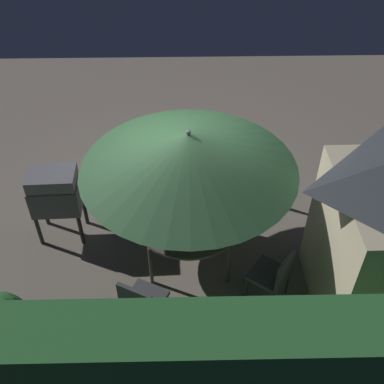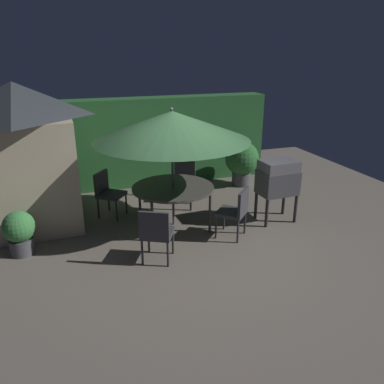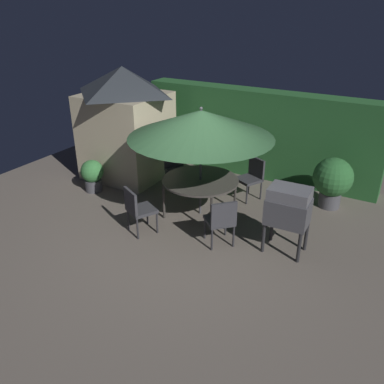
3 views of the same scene
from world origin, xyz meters
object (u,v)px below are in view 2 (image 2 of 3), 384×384
chair_toward_house (156,232)px  potted_plant_by_grill (19,231)px  patio_table (173,189)px  potted_plant_by_shed (242,160)px  bbq_grill (278,179)px  chair_near_shed (236,210)px  patio_umbrella (172,126)px  chair_far_side (184,176)px  garden_shed (23,156)px  chair_toward_hedge (107,191)px

chair_toward_house → potted_plant_by_grill: bearing=154.3°
patio_table → potted_plant_by_shed: potted_plant_by_shed is taller
patio_table → bbq_grill: 1.97m
bbq_grill → chair_near_shed: bbq_grill is taller
patio_umbrella → bbq_grill: size_ratio=2.31×
bbq_grill → chair_far_side: 2.14m
chair_far_side → garden_shed: bearing=-174.4°
garden_shed → patio_umbrella: garden_shed is taller
garden_shed → chair_toward_hedge: garden_shed is taller
chair_near_shed → patio_table: bearing=136.1°
potted_plant_by_shed → potted_plant_by_grill: potted_plant_by_shed is taller
patio_table → bbq_grill: bbq_grill is taller
garden_shed → potted_plant_by_grill: 1.50m
garden_shed → chair_toward_house: size_ratio=2.91×
bbq_grill → chair_toward_hedge: bbq_grill is taller
chair_far_side → chair_toward_house: (-1.24, -2.44, 0.00)m
chair_far_side → chair_toward_house: same height
chair_far_side → patio_table: bearing=-116.5°
bbq_grill → chair_near_shed: size_ratio=1.33×
garden_shed → chair_near_shed: (3.41, -1.75, -0.82)m
potted_plant_by_grill → chair_far_side: bearing=24.4°
patio_umbrella → chair_toward_house: size_ratio=3.07×
patio_table → chair_near_shed: size_ratio=1.68×
patio_table → chair_toward_house: chair_toward_house is taller
potted_plant_by_shed → potted_plant_by_grill: (-4.84, -1.90, -0.22)m
patio_table → chair_near_shed: (0.88, -0.85, -0.19)m
garden_shed → potted_plant_by_shed: size_ratio=2.44×
garden_shed → patio_table: bearing=-19.6°
chair_far_side → potted_plant_by_grill: 3.56m
patio_table → potted_plant_by_grill: 2.67m
chair_near_shed → chair_toward_house: same height
patio_umbrella → potted_plant_by_shed: (2.20, 1.64, -1.26)m
chair_toward_hedge → chair_near_shed: bearing=-40.2°
patio_table → potted_plant_by_shed: 2.75m
potted_plant_by_shed → potted_plant_by_grill: size_ratio=1.47×
garden_shed → patio_table: garden_shed is taller
patio_umbrella → chair_toward_house: (-0.63, -1.23, -1.36)m
chair_toward_house → potted_plant_by_shed: 4.04m
chair_near_shed → chair_toward_hedge: bearing=139.8°
chair_toward_house → chair_toward_hedge: bearing=102.8°
chair_near_shed → chair_far_side: same height
patio_umbrella → chair_toward_house: patio_umbrella is taller
chair_far_side → chair_toward_house: bearing=-116.9°
patio_umbrella → chair_far_side: bearing=63.5°
chair_toward_hedge → potted_plant_by_shed: (3.30, 0.81, 0.10)m
chair_near_shed → chair_toward_house: size_ratio=1.00×
bbq_grill → chair_toward_hedge: bearing=156.9°
patio_umbrella → chair_far_side: 1.92m
potted_plant_by_shed → bbq_grill: bearing=-97.9°
chair_toward_house → potted_plant_by_shed: bearing=45.3°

